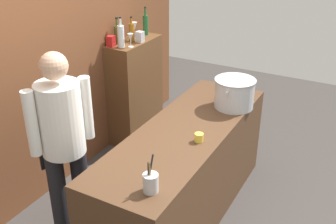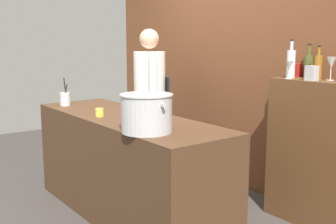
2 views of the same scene
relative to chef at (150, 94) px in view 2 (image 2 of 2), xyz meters
The scene contains 15 objects.
ground_plane 1.39m from the chef, 46.37° to the right, with size 8.00×8.00×0.00m, color #383330.
brick_back_panel 1.10m from the chef, 44.69° to the left, with size 4.40×0.10×3.00m, color brown.
prep_counter 1.12m from the chef, 46.37° to the right, with size 2.19×0.70×0.90m, color #472D1C.
bar_cabinet 1.84m from the chef, 15.03° to the left, with size 0.76×0.32×1.23m, color brown.
chef is the anchor object (origin of this frame).
stockpot_large 1.60m from the chef, 35.33° to the right, with size 0.44×0.38×0.27m.
utensil_crock 0.92m from the chef, 101.15° to the right, with size 0.10×0.10×0.28m.
butter_jar 1.07m from the chef, 58.41° to the right, with size 0.07×0.07×0.07m, color yellow.
wine_bottle_olive 1.71m from the chef, 19.70° to the left, with size 0.07×0.07×0.29m.
wine_bottle_clear 1.59m from the chef, 16.96° to the left, with size 0.07×0.07×0.33m.
wine_bottle_amber 1.83m from the chef, 15.42° to the left, with size 0.06×0.06×0.28m.
wine_glass_tall 1.93m from the chef, 15.57° to the left, with size 0.08×0.08×0.19m.
wine_glass_short 1.61m from the chef, 13.32° to the left, with size 0.06×0.06×0.15m.
spice_tin_silver 1.81m from the chef, 12.23° to the left, with size 0.08×0.08×0.12m, color #B2B2B7.
spice_tin_red 1.59m from the chef, 21.28° to the left, with size 0.08×0.08×0.12m, color red.
Camera 2 is at (3.04, -1.83, 1.56)m, focal length 44.80 mm.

